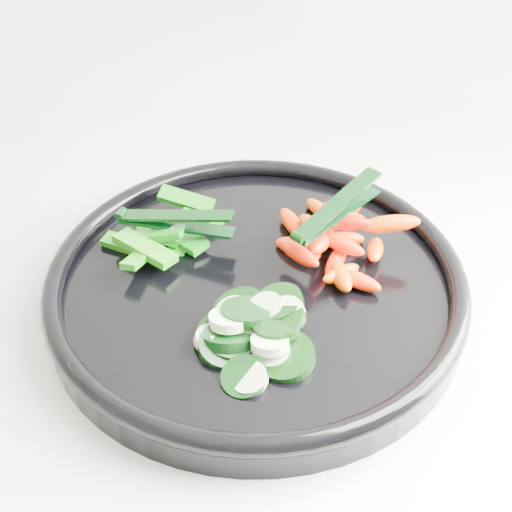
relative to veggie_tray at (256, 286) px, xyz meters
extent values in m
cylinder|color=black|center=(0.00, 0.00, -0.01)|extent=(0.44, 0.44, 0.02)
torus|color=black|center=(0.00, 0.00, 0.01)|extent=(0.44, 0.44, 0.02)
cylinder|color=black|center=(-0.04, -0.11, 0.01)|extent=(0.05, 0.05, 0.02)
cylinder|color=beige|center=(-0.03, -0.11, 0.01)|extent=(0.04, 0.04, 0.02)
cylinder|color=black|center=(-0.04, -0.06, 0.01)|extent=(0.05, 0.05, 0.03)
cylinder|color=#CAE9BA|center=(-0.04, -0.07, 0.01)|extent=(0.04, 0.05, 0.02)
cylinder|color=black|center=(-0.05, -0.07, 0.01)|extent=(0.04, 0.04, 0.02)
cylinder|color=beige|center=(-0.05, -0.06, 0.01)|extent=(0.04, 0.04, 0.02)
cylinder|color=black|center=(0.00, -0.10, 0.01)|extent=(0.07, 0.07, 0.02)
cylinder|color=beige|center=(-0.01, -0.09, 0.01)|extent=(0.04, 0.04, 0.02)
cylinder|color=black|center=(-0.02, -0.04, 0.01)|extent=(0.06, 0.06, 0.03)
cylinder|color=beige|center=(-0.03, -0.04, 0.01)|extent=(0.04, 0.04, 0.02)
cylinder|color=black|center=(-0.04, -0.05, 0.01)|extent=(0.05, 0.05, 0.01)
cylinder|color=beige|center=(-0.04, -0.07, 0.01)|extent=(0.04, 0.04, 0.01)
cylinder|color=black|center=(-0.04, -0.07, 0.01)|extent=(0.05, 0.05, 0.01)
cylinder|color=beige|center=(-0.04, -0.07, 0.01)|extent=(0.04, 0.04, 0.01)
cylinder|color=black|center=(0.01, -0.06, 0.02)|extent=(0.05, 0.05, 0.02)
cylinder|color=#DEF9C7|center=(0.01, -0.06, 0.02)|extent=(0.04, 0.04, 0.02)
cylinder|color=black|center=(-0.02, -0.05, 0.02)|extent=(0.06, 0.06, 0.02)
cylinder|color=#C9EBBC|center=(-0.04, -0.05, 0.02)|extent=(0.04, 0.04, 0.02)
cylinder|color=black|center=(0.01, -0.05, 0.02)|extent=(0.05, 0.04, 0.02)
cylinder|color=beige|center=(0.00, -0.05, 0.02)|extent=(0.03, 0.03, 0.02)
cylinder|color=black|center=(0.00, -0.07, 0.02)|extent=(0.04, 0.04, 0.02)
cylinder|color=beige|center=(-0.01, -0.09, 0.02)|extent=(0.03, 0.03, 0.02)
ellipsoid|color=red|center=(0.08, 0.00, 0.01)|extent=(0.04, 0.04, 0.02)
ellipsoid|color=#EC4F00|center=(0.07, -0.02, 0.01)|extent=(0.04, 0.03, 0.02)
ellipsoid|color=#FA2900|center=(0.08, -0.03, 0.01)|extent=(0.04, 0.04, 0.02)
ellipsoid|color=#FA1900|center=(0.05, 0.03, 0.01)|extent=(0.05, 0.05, 0.03)
ellipsoid|color=#DB5700|center=(0.12, 0.01, 0.01)|extent=(0.03, 0.05, 0.03)
ellipsoid|color=#E24200|center=(0.06, 0.02, 0.01)|extent=(0.03, 0.04, 0.02)
ellipsoid|color=#DC3B00|center=(0.07, -0.02, 0.01)|extent=(0.02, 0.05, 0.03)
ellipsoid|color=#DE4700|center=(0.09, 0.03, 0.01)|extent=(0.05, 0.02, 0.02)
ellipsoid|color=#F55A00|center=(0.09, 0.08, 0.01)|extent=(0.03, 0.04, 0.02)
ellipsoid|color=#FF5E00|center=(0.05, 0.06, 0.01)|extent=(0.02, 0.05, 0.02)
ellipsoid|color=#EE1C00|center=(0.04, 0.00, 0.03)|extent=(0.04, 0.05, 0.02)
ellipsoid|color=#FF3800|center=(0.08, 0.05, 0.03)|extent=(0.03, 0.05, 0.03)
ellipsoid|color=#FF6100|center=(0.06, 0.04, 0.03)|extent=(0.02, 0.05, 0.02)
ellipsoid|color=#F40D00|center=(0.08, 0.01, 0.03)|extent=(0.05, 0.05, 0.02)
ellipsoid|color=#FF1D00|center=(0.07, 0.01, 0.03)|extent=(0.04, 0.05, 0.03)
ellipsoid|color=#DD5000|center=(0.10, 0.05, 0.03)|extent=(0.06, 0.04, 0.02)
ellipsoid|color=#F00C00|center=(0.09, 0.02, 0.04)|extent=(0.05, 0.04, 0.02)
ellipsoid|color=red|center=(0.08, 0.02, 0.04)|extent=(0.05, 0.03, 0.02)
ellipsoid|color=#EB2E00|center=(0.13, 0.01, 0.04)|extent=(0.06, 0.03, 0.02)
cube|color=#0B750F|center=(-0.05, 0.07, 0.01)|extent=(0.04, 0.06, 0.02)
cube|color=#106409|center=(-0.06, 0.09, 0.01)|extent=(0.04, 0.06, 0.03)
cube|color=#1A6B0A|center=(-0.03, 0.10, 0.01)|extent=(0.03, 0.05, 0.02)
cube|color=#0A710F|center=(-0.05, 0.08, 0.01)|extent=(0.04, 0.06, 0.02)
cube|color=#136309|center=(-0.11, 0.08, 0.01)|extent=(0.05, 0.04, 0.01)
cube|color=#126009|center=(-0.09, 0.08, 0.01)|extent=(0.02, 0.06, 0.03)
cube|color=#0A6C0D|center=(-0.08, 0.07, 0.02)|extent=(0.06, 0.04, 0.02)
cube|color=#09650A|center=(-0.10, 0.04, 0.02)|extent=(0.04, 0.04, 0.02)
cube|color=#15740B|center=(-0.09, 0.06, 0.02)|extent=(0.06, 0.06, 0.01)
cube|color=#1B6509|center=(-0.04, 0.12, 0.02)|extent=(0.06, 0.04, 0.02)
cylinder|color=black|center=(0.04, -0.01, 0.05)|extent=(0.01, 0.01, 0.01)
cube|color=black|center=(0.08, 0.02, 0.05)|extent=(0.10, 0.07, 0.00)
cube|color=black|center=(0.08, 0.02, 0.06)|extent=(0.10, 0.07, 0.02)
cylinder|color=black|center=(-0.11, 0.10, 0.03)|extent=(0.01, 0.01, 0.01)
cube|color=black|center=(-0.06, 0.07, 0.02)|extent=(0.10, 0.07, 0.00)
cube|color=black|center=(-0.06, 0.07, 0.04)|extent=(0.10, 0.07, 0.02)
camera|label=1|loc=(-0.12, -0.46, 0.43)|focal=50.00mm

